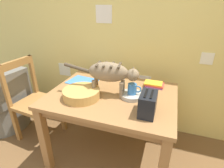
{
  "coord_description": "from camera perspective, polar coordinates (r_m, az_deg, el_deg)",
  "views": [
    {
      "loc": [
        0.37,
        -0.01,
        1.53
      ],
      "look_at": [
        -0.09,
        1.36,
        0.84
      ],
      "focal_mm": 28.35,
      "sensor_mm": 36.0,
      "label": 1
    }
  ],
  "objects": [
    {
      "name": "wall_rear",
      "position": [
        2.08,
        8.68,
        17.4
      ],
      "size": [
        4.62,
        0.11,
        2.5
      ],
      "color": "#EDD476",
      "rests_on": "ground_plane"
    },
    {
      "name": "dining_table",
      "position": [
        1.7,
        0.0,
        -5.88
      ],
      "size": [
        1.16,
        0.87,
        0.74
      ],
      "color": "#9C6D40",
      "rests_on": "ground_plane"
    },
    {
      "name": "cat",
      "position": [
        1.54,
        -0.48,
        3.5
      ],
      "size": [
        0.67,
        0.19,
        0.31
      ],
      "rotation": [
        0.0,
        0.0,
        -1.44
      ],
      "color": "#816C51",
      "rests_on": "dining_table"
    },
    {
      "name": "saucer_bowl",
      "position": [
        1.6,
        6.41,
        -3.62
      ],
      "size": [
        0.21,
        0.21,
        0.04
      ],
      "primitive_type": "cylinder",
      "color": "#B0ADA3",
      "rests_on": "dining_table"
    },
    {
      "name": "coffee_mug",
      "position": [
        1.57,
        6.67,
        -1.56
      ],
      "size": [
        0.12,
        0.08,
        0.09
      ],
      "color": "#3577C1",
      "rests_on": "saucer_bowl"
    },
    {
      "name": "magazine",
      "position": [
        1.92,
        -9.53,
        0.89
      ],
      "size": [
        0.32,
        0.27,
        0.01
      ],
      "primitive_type": "cube",
      "rotation": [
        0.0,
        0.0,
        -0.13
      ],
      "color": "#4383CE",
      "rests_on": "dining_table"
    },
    {
      "name": "book_stack",
      "position": [
        1.83,
        13.44,
        -0.15
      ],
      "size": [
        0.19,
        0.13,
        0.04
      ],
      "color": "#904DA1",
      "rests_on": "dining_table"
    },
    {
      "name": "wicker_basket",
      "position": [
        1.59,
        -9.81,
        -2.99
      ],
      "size": [
        0.33,
        0.33,
        0.08
      ],
      "color": "tan",
      "rests_on": "dining_table"
    },
    {
      "name": "toaster",
      "position": [
        1.36,
        11.48,
        -6.3
      ],
      "size": [
        0.12,
        0.2,
        0.18
      ],
      "color": "black",
      "rests_on": "dining_table"
    },
    {
      "name": "wooden_chair_near",
      "position": [
        2.26,
        -23.89,
        -5.15
      ],
      "size": [
        0.46,
        0.46,
        0.95
      ],
      "rotation": [
        0.0,
        0.0,
        -1.67
      ],
      "color": "#A1703A",
      "rests_on": "ground_plane"
    },
    {
      "name": "wicker_armchair",
      "position": [
        2.7,
        -31.57,
        -6.52
      ],
      "size": [
        0.64,
        0.66,
        0.78
      ],
      "rotation": [
        0.0,
        0.0,
        1.42
      ],
      "color": "slate",
      "rests_on": "ground_plane"
    }
  ]
}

